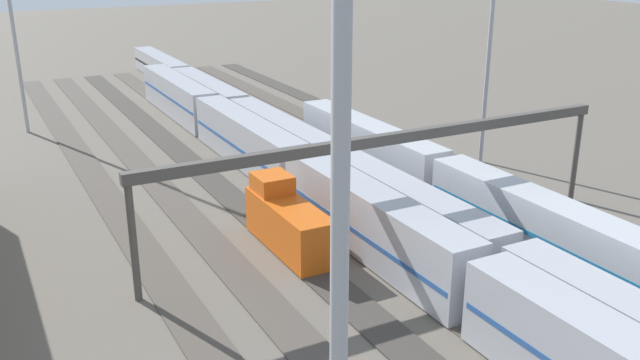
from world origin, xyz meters
The scene contains 15 objects.
ground_plane centered at (0.00, 0.00, 0.00)m, with size 400.00×400.00×0.00m, color #60594F.
track_bed_0 centered at (0.00, -17.50, 0.06)m, with size 140.00×2.80×0.12m, color #3D3833.
track_bed_1 centered at (0.00, -12.50, 0.06)m, with size 140.00×2.80×0.12m, color #4C443D.
track_bed_2 centered at (0.00, -7.50, 0.06)m, with size 140.00×2.80×0.12m, color #3D3833.
track_bed_3 centered at (0.00, -2.50, 0.06)m, with size 140.00×2.80×0.12m, color #4C443D.
track_bed_4 centered at (0.00, 2.50, 0.06)m, with size 140.00×2.80×0.12m, color #4C443D.
track_bed_5 centered at (0.00, 7.50, 0.06)m, with size 140.00×2.80×0.12m, color #3D3833.
track_bed_6 centered at (0.00, 12.50, 0.06)m, with size 140.00×2.80×0.12m, color #4C443D.
track_bed_7 centered at (0.00, 17.50, 0.06)m, with size 140.00×2.80×0.12m, color #4C443D.
train_on_track_2 centered at (-20.31, -7.50, 2.62)m, with size 71.40×3.06×5.00m.
train_on_track_5 centered at (-8.89, 7.50, 2.16)m, with size 10.00×3.00×5.00m.
train_on_track_4 centered at (-0.48, 2.50, 2.61)m, with size 95.60×3.06×5.00m.
train_on_track_3 centered at (4.21, -2.50, 2.05)m, with size 139.00×3.06×4.40m.
light_mast_1 centered at (-40.02, 20.67, 17.90)m, with size 2.80×0.70×28.24m.
signal_gantry centered at (-11.57, 0.00, 7.73)m, with size 0.70×40.00×8.80m.
Camera 1 is at (-52.40, 27.73, 22.31)m, focal length 38.53 mm.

